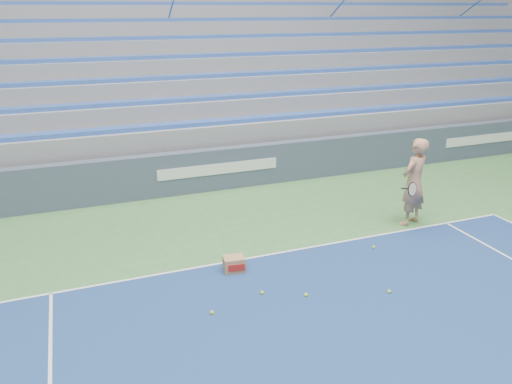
# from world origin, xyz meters

# --- Properties ---
(sponsor_barrier) EXTENTS (30.00, 0.32, 1.10)m
(sponsor_barrier) POSITION_xyz_m (0.00, 15.88, 0.55)
(sponsor_barrier) COLOR #3F4A60
(sponsor_barrier) RESTS_ON ground
(bleachers) EXTENTS (31.00, 9.15, 7.30)m
(bleachers) POSITION_xyz_m (0.00, 21.60, 2.36)
(bleachers) COLOR gray
(bleachers) RESTS_ON ground
(tennis_player) EXTENTS (1.02, 0.96, 1.95)m
(tennis_player) POSITION_xyz_m (3.34, 12.19, 0.98)
(tennis_player) COLOR tan
(tennis_player) RESTS_ON ground
(ball_box) EXTENTS (0.41, 0.34, 0.28)m
(ball_box) POSITION_xyz_m (-0.99, 11.54, 0.14)
(ball_box) COLOR #A37A4E
(ball_box) RESTS_ON ground
(tennis_ball_0) EXTENTS (0.07, 0.07, 0.07)m
(tennis_ball_0) POSITION_xyz_m (1.21, 9.89, 0.03)
(tennis_ball_0) COLOR #AEDA2C
(tennis_ball_0) RESTS_ON ground
(tennis_ball_1) EXTENTS (0.07, 0.07, 0.07)m
(tennis_ball_1) POSITION_xyz_m (1.91, 11.40, 0.03)
(tennis_ball_1) COLOR #AEDA2C
(tennis_ball_1) RESTS_ON ground
(tennis_ball_2) EXTENTS (0.07, 0.07, 0.07)m
(tennis_ball_2) POSITION_xyz_m (-0.14, 10.29, 0.03)
(tennis_ball_2) COLOR #AEDA2C
(tennis_ball_2) RESTS_ON ground
(tennis_ball_3) EXTENTS (0.07, 0.07, 0.07)m
(tennis_ball_3) POSITION_xyz_m (-1.75, 10.35, 0.03)
(tennis_ball_3) COLOR #AEDA2C
(tennis_ball_3) RESTS_ON ground
(tennis_ball_4) EXTENTS (0.07, 0.07, 0.07)m
(tennis_ball_4) POSITION_xyz_m (-0.80, 10.62, 0.03)
(tennis_ball_4) COLOR #AEDA2C
(tennis_ball_4) RESTS_ON ground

